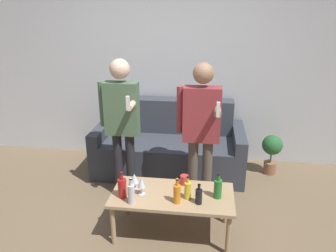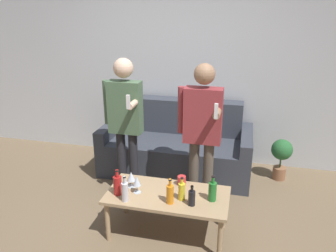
# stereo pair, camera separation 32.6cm
# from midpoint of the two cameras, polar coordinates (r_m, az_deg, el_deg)

# --- Properties ---
(ground_plane) EXTENTS (16.00, 16.00, 0.00)m
(ground_plane) POSITION_cam_midpoint_polar(r_m,az_deg,el_deg) (3.29, -7.69, -19.19)
(ground_plane) COLOR #756047
(wall_back) EXTENTS (8.00, 0.06, 2.70)m
(wall_back) POSITION_cam_midpoint_polar(r_m,az_deg,el_deg) (4.50, -2.14, 10.84)
(wall_back) COLOR silver
(wall_back) RESTS_ON ground_plane
(couch) EXTENTS (1.91, 0.87, 0.91)m
(couch) POSITION_cam_midpoint_polar(r_m,az_deg,el_deg) (4.35, -1.86, -3.65)
(couch) COLOR #383D47
(couch) RESTS_ON ground_plane
(coffee_table) EXTENTS (1.13, 0.55, 0.43)m
(coffee_table) POSITION_cam_midpoint_polar(r_m,az_deg,el_deg) (3.13, -2.28, -12.52)
(coffee_table) COLOR tan
(coffee_table) RESTS_ON ground_plane
(bottle_orange) EXTENTS (0.06, 0.06, 0.25)m
(bottle_orange) POSITION_cam_midpoint_polar(r_m,az_deg,el_deg) (2.96, -9.64, -11.59)
(bottle_orange) COLOR silver
(bottle_orange) RESTS_ON coffee_table
(bottle_green) EXTENTS (0.06, 0.06, 0.22)m
(bottle_green) POSITION_cam_midpoint_polar(r_m,az_deg,el_deg) (2.99, 0.28, -11.15)
(bottle_green) COLOR yellow
(bottle_green) RESTS_ON coffee_table
(bottle_dark) EXTENTS (0.06, 0.06, 0.19)m
(bottle_dark) POSITION_cam_midpoint_polar(r_m,az_deg,el_deg) (2.93, 2.15, -12.16)
(bottle_dark) COLOR black
(bottle_dark) RESTS_ON coffee_table
(bottle_yellow) EXTENTS (0.08, 0.08, 0.25)m
(bottle_yellow) POSITION_cam_midpoint_polar(r_m,az_deg,el_deg) (3.06, -11.08, -10.52)
(bottle_yellow) COLOR #B21E1E
(bottle_yellow) RESTS_ON coffee_table
(bottle_red) EXTENTS (0.07, 0.07, 0.24)m
(bottle_red) POSITION_cam_midpoint_polar(r_m,az_deg,el_deg) (3.01, 5.58, -10.81)
(bottle_red) COLOR #23752D
(bottle_red) RESTS_ON coffee_table
(bottle_clear) EXTENTS (0.06, 0.06, 0.24)m
(bottle_clear) POSITION_cam_midpoint_polar(r_m,az_deg,el_deg) (2.93, -1.68, -11.73)
(bottle_clear) COLOR orange
(bottle_clear) RESTS_ON coffee_table
(wine_glass_near) EXTENTS (0.07, 0.07, 0.17)m
(wine_glass_near) POSITION_cam_midpoint_polar(r_m,az_deg,el_deg) (3.07, -7.74, -9.89)
(wine_glass_near) COLOR silver
(wine_glass_near) RESTS_ON coffee_table
(wine_glass_far) EXTENTS (0.08, 0.08, 0.16)m
(wine_glass_far) POSITION_cam_midpoint_polar(r_m,az_deg,el_deg) (3.16, -8.87, -9.13)
(wine_glass_far) COLOR silver
(wine_glass_far) RESTS_ON coffee_table
(cup_on_table) EXTENTS (0.08, 0.08, 0.09)m
(cup_on_table) POSITION_cam_midpoint_polar(r_m,az_deg,el_deg) (3.23, -0.05, -9.43)
(cup_on_table) COLOR red
(cup_on_table) RESTS_ON coffee_table
(person_standing_left) EXTENTS (0.43, 0.40, 1.58)m
(person_standing_left) POSITION_cam_midpoint_polar(r_m,az_deg,el_deg) (3.57, -10.69, 1.35)
(person_standing_left) COLOR #232328
(person_standing_left) RESTS_ON ground_plane
(person_standing_right) EXTENTS (0.45, 0.40, 1.57)m
(person_standing_right) POSITION_cam_midpoint_polar(r_m,az_deg,el_deg) (3.35, 3.01, 0.14)
(person_standing_right) COLOR brown
(person_standing_right) RESTS_ON ground_plane
(potted_plant) EXTENTS (0.26, 0.26, 0.53)m
(potted_plant) POSITION_cam_midpoint_polar(r_m,az_deg,el_deg) (4.38, 15.62, -3.97)
(potted_plant) COLOR #936042
(potted_plant) RESTS_ON ground_plane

